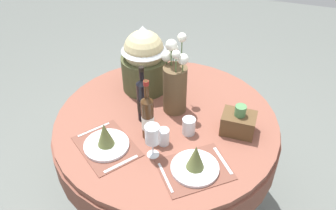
{
  "coord_description": "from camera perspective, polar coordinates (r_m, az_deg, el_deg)",
  "views": [
    {
      "loc": [
        0.48,
        -1.45,
        2.09
      ],
      "look_at": [
        0.0,
        0.03,
        0.85
      ],
      "focal_mm": 37.19,
      "sensor_mm": 36.0,
      "label": 1
    }
  ],
  "objects": [
    {
      "name": "ground",
      "position": [
        2.59,
        -0.23,
        -15.26
      ],
      "size": [
        8.0,
        8.0,
        0.0
      ],
      "primitive_type": "plane",
      "color": "slate"
    },
    {
      "name": "dining_table",
      "position": [
        2.11,
        -0.27,
        -5.07
      ],
      "size": [
        1.32,
        1.32,
        0.77
      ],
      "color": "brown",
      "rests_on": "ground"
    },
    {
      "name": "place_setting_left",
      "position": [
        1.85,
        -10.16,
        -5.71
      ],
      "size": [
        0.43,
        0.41,
        0.16
      ],
      "color": "brown",
      "rests_on": "dining_table"
    },
    {
      "name": "place_setting_right",
      "position": [
        1.72,
        4.48,
        -9.46
      ],
      "size": [
        0.43,
        0.42,
        0.16
      ],
      "color": "brown",
      "rests_on": "dining_table"
    },
    {
      "name": "flower_vase",
      "position": [
        1.98,
        1.13,
        3.66
      ],
      "size": [
        0.17,
        0.22,
        0.45
      ],
      "color": "brown",
      "rests_on": "dining_table"
    },
    {
      "name": "wine_bottle_left",
      "position": [
        1.94,
        -4.11,
        0.85
      ],
      "size": [
        0.07,
        0.07,
        0.35
      ],
      "color": "black",
      "rests_on": "dining_table"
    },
    {
      "name": "wine_bottle_centre",
      "position": [
        1.83,
        -3.36,
        -1.94
      ],
      "size": [
        0.07,
        0.07,
        0.37
      ],
      "color": "#422814",
      "rests_on": "dining_table"
    },
    {
      "name": "wine_glass_right",
      "position": [
        1.72,
        -2.59,
        -4.93
      ],
      "size": [
        0.08,
        0.08,
        0.2
      ],
      "color": "silver",
      "rests_on": "dining_table"
    },
    {
      "name": "tumbler_near_left",
      "position": [
        1.9,
        3.43,
        -3.47
      ],
      "size": [
        0.07,
        0.07,
        0.1
      ],
      "primitive_type": "cylinder",
      "color": "silver",
      "rests_on": "dining_table"
    },
    {
      "name": "tumbler_mid",
      "position": [
        1.84,
        -0.73,
        -5.2
      ],
      "size": [
        0.06,
        0.06,
        0.1
      ],
      "primitive_type": "cylinder",
      "color": "silver",
      "rests_on": "dining_table"
    },
    {
      "name": "gift_tub_back_left",
      "position": [
        2.15,
        -3.94,
        7.93
      ],
      "size": [
        0.29,
        0.29,
        0.43
      ],
      "color": "#474C2D",
      "rests_on": "dining_table"
    },
    {
      "name": "woven_basket_side_right",
      "position": [
        1.94,
        11.47,
        -2.81
      ],
      "size": [
        0.18,
        0.13,
        0.18
      ],
      "color": "brown",
      "rests_on": "dining_table"
    }
  ]
}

